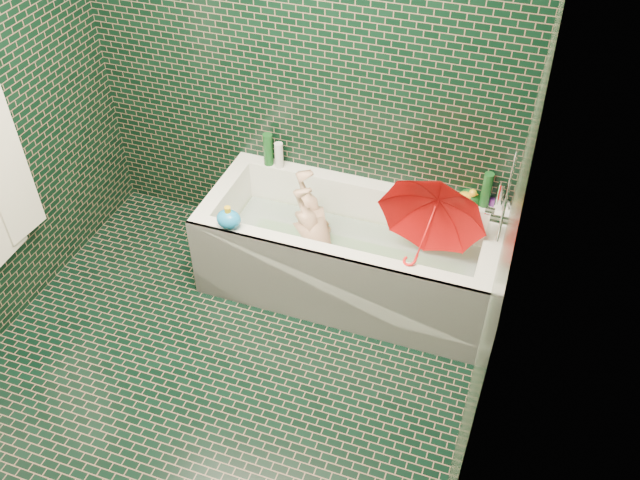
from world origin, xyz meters
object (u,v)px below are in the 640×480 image
(umbrella, at_px, (427,230))
(rubber_duck, at_px, (467,197))
(bath_toy, at_px, (229,219))
(child, at_px, (321,244))
(bathtub, at_px, (348,260))

(umbrella, xyz_separation_m, rubber_duck, (0.15, 0.40, -0.02))
(rubber_duck, bearing_deg, bath_toy, -147.54)
(umbrella, bearing_deg, rubber_duck, 75.55)
(child, xyz_separation_m, rubber_duck, (0.76, 0.37, 0.28))
(bathtub, xyz_separation_m, umbrella, (0.45, -0.05, 0.41))
(child, relative_size, bath_toy, 5.89)
(rubber_duck, bearing_deg, bathtub, -146.29)
(rubber_duck, relative_size, bath_toy, 0.78)
(child, height_order, umbrella, umbrella)
(bathtub, xyz_separation_m, bath_toy, (-0.60, -0.31, 0.40))
(rubber_duck, distance_m, bath_toy, 1.37)
(umbrella, height_order, rubber_duck, umbrella)
(bathtub, relative_size, bath_toy, 10.96)
(rubber_duck, xyz_separation_m, bath_toy, (-1.20, -0.66, 0.02))
(child, xyz_separation_m, bath_toy, (-0.43, -0.29, 0.30))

